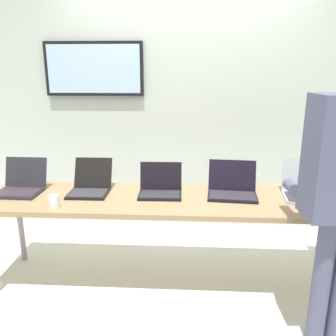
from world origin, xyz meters
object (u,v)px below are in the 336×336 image
Objects in this scene: workbench at (185,203)px; coffee_mug at (54,201)px; laptop_station_3 at (232,188)px; laptop_station_1 at (90,185)px; laptop_station_2 at (160,187)px; laptop_station_0 at (21,185)px; laptop_station_4 at (305,189)px.

workbench is 0.97m from coffee_mug.
laptop_station_1 is at bearing -179.99° from laptop_station_3.
laptop_station_3 is (0.57, 0.02, 0.00)m from laptop_station_2.
laptop_station_2 is at bearing 0.32° from laptop_station_0.
laptop_station_0 is at bearing -179.16° from laptop_station_3.
laptop_station_3 is (1.70, 0.02, -0.00)m from laptop_station_0.
laptop_station_1 is at bearing 178.15° from laptop_station_2.
laptop_station_0 is at bearing -179.68° from laptop_station_2.
laptop_station_0 is 3.98× the size of coffee_mug.
coffee_mug is at bearing -156.57° from laptop_station_2.
laptop_station_4 is (0.93, 0.08, 0.11)m from workbench.
laptop_station_1 is 1.70m from laptop_station_4.
laptop_station_0 is 1.05× the size of laptop_station_2.
laptop_station_2 is at bearing 160.38° from workbench.
laptop_station_1 is 4.06× the size of coffee_mug.
laptop_station_4 is (1.13, 0.01, 0.01)m from laptop_station_2.
laptop_station_3 is (1.14, 0.00, 0.00)m from laptop_station_1.
workbench is at bearing -6.60° from laptop_station_1.
laptop_station_0 is at bearing 177.24° from workbench.
laptop_station_1 is at bearing 63.31° from coffee_mug.
coffee_mug is (-0.74, -0.32, -0.01)m from laptop_station_2.
coffee_mug is at bearing -116.69° from laptop_station_1.
laptop_station_2 is at bearing 23.43° from coffee_mug.
laptop_station_2 is 1.13m from laptop_station_4.
laptop_station_3 is 4.50× the size of coffee_mug.
laptop_station_3 reaches higher than laptop_station_2.
laptop_station_0 is 0.88× the size of laptop_station_3.
laptop_station_0 is 1.13m from laptop_station_2.
laptop_station_4 is (1.70, -0.01, 0.01)m from laptop_station_1.
coffee_mug is (-0.17, -0.34, -0.01)m from laptop_station_1.
laptop_station_0 reaches higher than laptop_station_2.
laptop_station_3 is at bearing 1.88° from laptop_station_2.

